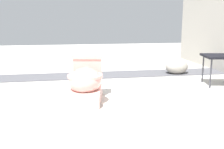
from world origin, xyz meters
name	(u,v)px	position (x,y,z in m)	size (l,w,h in m)	color
ground_plane	(101,99)	(0.00, 0.00, 0.00)	(14.00, 14.00, 0.00)	beige
gravel_strip	(120,74)	(-1.32, 0.50, 0.01)	(0.56, 8.00, 0.01)	#4C4C51
toilet	(86,82)	(0.05, -0.17, 0.22)	(0.69, 0.48, 0.52)	#E09E93
boulder_near	(177,66)	(-1.22, 1.48, 0.13)	(0.40, 0.31, 0.26)	gray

